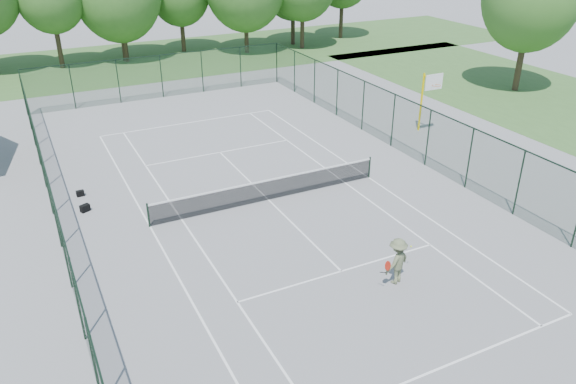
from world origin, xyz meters
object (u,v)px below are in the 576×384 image
object	(u,v)px
sports_bag_a	(85,208)
tennis_player	(397,261)
basketball_goal	(428,91)
tennis_net	(268,189)

from	to	relation	value
sports_bag_a	tennis_player	bearing A→B (deg)	-72.58
sports_bag_a	basketball_goal	bearing A→B (deg)	-19.98
tennis_net	sports_bag_a	world-z (taller)	tennis_net
sports_bag_a	tennis_player	xyz separation A→B (m)	(9.08, -10.43, 0.72)
basketball_goal	tennis_player	size ratio (longest dim) A/B	2.03
tennis_net	sports_bag_a	xyz separation A→B (m)	(-7.70, 2.62, -0.41)
tennis_net	tennis_player	xyz separation A→B (m)	(1.38, -7.82, 0.30)
basketball_goal	sports_bag_a	xyz separation A→B (m)	(-19.72, -1.25, -2.41)
basketball_goal	sports_bag_a	bearing A→B (deg)	-176.38
tennis_net	sports_bag_a	size ratio (longest dim) A/B	27.58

